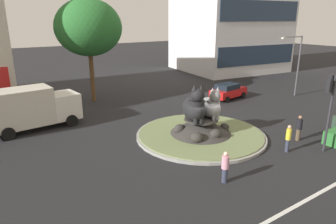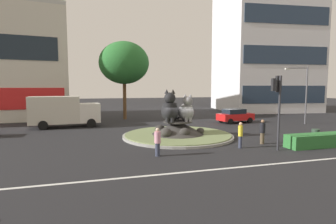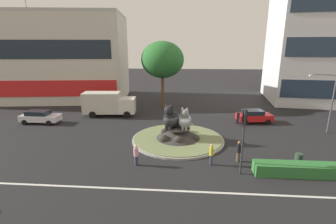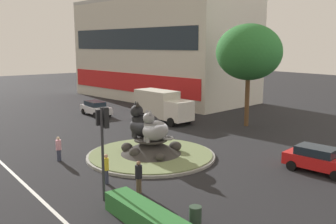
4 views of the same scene
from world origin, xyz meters
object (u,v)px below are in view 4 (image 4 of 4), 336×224
object	(u,v)px
traffic_light_mast	(103,133)
delivery_box_truck	(162,105)
broadleaf_tree_behind_island	(249,52)
sedan_on_far_lane	(318,159)
cat_statue_grey	(154,129)
litter_bin	(195,216)
shophouse_block	(161,49)
hatchback_near_shophouse	(96,108)
pedestrian_pink_shirt	(59,148)
pedestrian_black_shirt	(139,176)
cat_statue_black	(144,124)
pedestrian_yellow_shirt	(106,168)

from	to	relation	value
traffic_light_mast	delivery_box_truck	bearing A→B (deg)	54.53
broadleaf_tree_behind_island	sedan_on_far_lane	size ratio (longest dim) A/B	2.25
cat_statue_grey	litter_bin	xyz separation A→B (m)	(9.03, -4.23, -1.71)
cat_statue_grey	traffic_light_mast	bearing A→B (deg)	38.43
cat_statue_grey	shophouse_block	size ratio (longest dim) A/B	0.08
hatchback_near_shophouse	traffic_light_mast	bearing A→B (deg)	-24.87
pedestrian_pink_shirt	sedan_on_far_lane	size ratio (longest dim) A/B	0.39
pedestrian_pink_shirt	hatchback_near_shophouse	size ratio (longest dim) A/B	0.37
sedan_on_far_lane	cat_statue_grey	bearing A→B (deg)	-150.20
pedestrian_black_shirt	delivery_box_truck	world-z (taller)	delivery_box_truck
cat_statue_black	hatchback_near_shophouse	size ratio (longest dim) A/B	0.57
delivery_box_truck	hatchback_near_shophouse	bearing A→B (deg)	-156.43
pedestrian_pink_shirt	delivery_box_truck	size ratio (longest dim) A/B	0.24
pedestrian_yellow_shirt	litter_bin	distance (m)	6.97
traffic_light_mast	litter_bin	bearing A→B (deg)	-60.95
litter_bin	pedestrian_yellow_shirt	bearing A→B (deg)	-174.65
cat_statue_black	sedan_on_far_lane	size ratio (longest dim) A/B	0.60
cat_statue_grey	shophouse_block	world-z (taller)	shophouse_block
pedestrian_yellow_shirt	pedestrian_black_shirt	world-z (taller)	pedestrian_black_shirt
broadleaf_tree_behind_island	pedestrian_pink_shirt	world-z (taller)	broadleaf_tree_behind_island
pedestrian_black_shirt	delivery_box_truck	distance (m)	19.31
pedestrian_yellow_shirt	delivery_box_truck	bearing A→B (deg)	6.16
cat_statue_black	shophouse_block	world-z (taller)	shophouse_block
shophouse_block	hatchback_near_shophouse	bearing A→B (deg)	-71.48
pedestrian_pink_shirt	delivery_box_truck	bearing A→B (deg)	-1.53
cat_statue_grey	delivery_box_truck	world-z (taller)	cat_statue_grey
pedestrian_pink_shirt	traffic_light_mast	bearing A→B (deg)	-121.84
broadleaf_tree_behind_island	litter_bin	size ratio (longest dim) A/B	10.95
pedestrian_pink_shirt	pedestrian_black_shirt	size ratio (longest dim) A/B	0.96
cat_statue_grey	cat_statue_black	bearing A→B (deg)	-88.10
traffic_light_mast	sedan_on_far_lane	xyz separation A→B (m)	(4.31, 12.64, -2.72)
cat_statue_black	hatchback_near_shophouse	bearing A→B (deg)	-88.05
pedestrian_black_shirt	sedan_on_far_lane	size ratio (longest dim) A/B	0.41
shophouse_block	pedestrian_pink_shirt	xyz separation A→B (m)	(20.69, -24.07, -6.31)
pedestrian_black_shirt	broadleaf_tree_behind_island	bearing A→B (deg)	-129.78
shophouse_block	pedestrian_black_shirt	bearing A→B (deg)	-45.49
broadleaf_tree_behind_island	delivery_box_truck	size ratio (longest dim) A/B	1.41
cat_statue_grey	broadleaf_tree_behind_island	size ratio (longest dim) A/B	0.23
traffic_light_mast	hatchback_near_shophouse	size ratio (longest dim) A/B	1.04
shophouse_block	delivery_box_truck	distance (m)	18.32
cat_statue_black	pedestrian_black_shirt	size ratio (longest dim) A/B	1.47
shophouse_block	delivery_box_truck	bearing A→B (deg)	-43.39
cat_statue_black	cat_statue_grey	distance (m)	1.40
delivery_box_truck	pedestrian_black_shirt	bearing A→B (deg)	-45.21
pedestrian_yellow_shirt	sedan_on_far_lane	world-z (taller)	pedestrian_yellow_shirt
traffic_light_mast	pedestrian_yellow_shirt	bearing A→B (deg)	69.36
cat_statue_black	pedestrian_yellow_shirt	world-z (taller)	cat_statue_black
hatchback_near_shophouse	litter_bin	bearing A→B (deg)	-17.16
cat_statue_grey	shophouse_block	distance (m)	31.18
pedestrian_yellow_shirt	hatchback_near_shophouse	distance (m)	21.79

